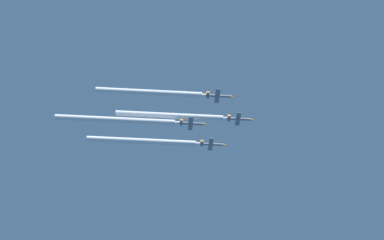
% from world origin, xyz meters
% --- Properties ---
extents(jet_lead, '(7.27, 10.58, 2.54)m').
position_xyz_m(jet_lead, '(-0.12, 9.75, 198.67)').
color(jet_lead, slate).
extents(jet_left_wingman, '(7.27, 10.58, 2.54)m').
position_xyz_m(jet_left_wingman, '(-13.26, 0.36, 196.58)').
color(jet_left_wingman, slate).
extents(jet_right_wingman, '(7.27, 10.58, 2.54)m').
position_xyz_m(jet_right_wingman, '(14.04, 0.37, 196.61)').
color(jet_right_wingman, slate).
extents(jet_slot, '(7.27, 10.58, 2.54)m').
position_xyz_m(jet_slot, '(0.51, -8.55, 194.62)').
color(jet_slot, slate).
extents(smoke_trail_lead, '(2.16, 42.64, 2.16)m').
position_xyz_m(smoke_trail_lead, '(-0.12, -16.44, 198.64)').
color(smoke_trail_lead, white).
extents(smoke_trail_left_wingman, '(2.16, 44.34, 2.16)m').
position_xyz_m(smoke_trail_left_wingman, '(-13.26, -26.69, 196.55)').
color(smoke_trail_left_wingman, white).
extents(smoke_trail_right_wingman, '(2.16, 40.33, 2.16)m').
position_xyz_m(smoke_trail_right_wingman, '(14.04, -24.66, 196.59)').
color(smoke_trail_right_wingman, white).
extents(smoke_trail_slot, '(2.16, 46.73, 2.16)m').
position_xyz_m(smoke_trail_slot, '(0.51, -36.78, 194.59)').
color(smoke_trail_slot, white).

